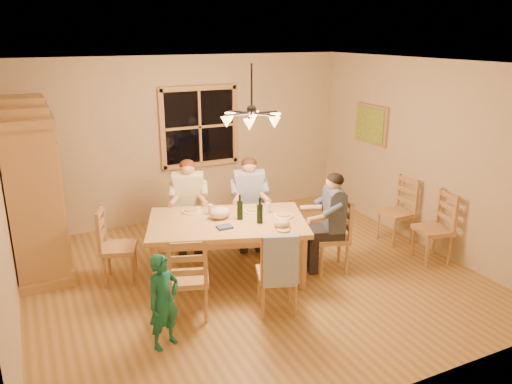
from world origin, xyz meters
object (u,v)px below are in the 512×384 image
chair_spare_back (395,222)px  adult_woman (188,193)px  chair_end_left (120,259)px  wine_bottle_b (260,211)px  chair_far_right (249,226)px  armoire (34,194)px  adult_plaid_man (249,191)px  chair_far_left (190,228)px  chair_near_left (189,291)px  chandelier (252,118)px  wine_bottle_a (240,207)px  adult_slate_man (333,210)px  child (164,301)px  dining_table (227,227)px  chair_near_right (277,286)px  chair_spare_front (431,240)px  chair_end_right (331,248)px

chair_spare_back → adult_woman: bearing=67.6°
chair_end_left → wine_bottle_b: 1.88m
chair_far_right → chair_end_left: 1.99m
armoire → adult_plaid_man: size_ratio=2.63×
chair_far_left → chair_near_left: (-0.59, -1.77, 0.00)m
chandelier → chair_spare_back: chandelier is taller
adult_woman → wine_bottle_a: 1.13m
chair_far_left → adult_slate_man: bearing=153.4°
adult_woman → adult_plaid_man: bearing=180.0°
chair_end_left → child: 1.62m
chandelier → chair_far_right: chandelier is taller
armoire → chair_end_left: bearing=-41.9°
armoire → chair_near_left: 2.51m
chair_far_right → wine_bottle_b: 1.24m
dining_table → chair_end_left: chair_end_left is taller
armoire → adult_slate_man: armoire is taller
chair_near_right → chair_spare_front: bearing=23.8°
wine_bottle_a → chair_spare_front: bearing=-17.0°
dining_table → chair_end_left: 1.42m
adult_plaid_man → wine_bottle_b: bearing=90.9°
chandelier → armoire: 2.99m
chair_far_left → chair_spare_back: same height
wine_bottle_a → chair_spare_back: bearing=-0.7°
chair_far_right → adult_woman: (-0.83, 0.28, 0.54)m
armoire → adult_woman: size_ratio=2.63×
chair_far_left → chair_end_right: bearing=153.4°
wine_bottle_b → chair_spare_back: bearing=4.7°
chair_near_left → chair_end_left: bearing=133.3°
chair_near_right → armoire: bearing=154.6°
chair_near_right → chair_far_left: bearing=117.9°
dining_table → child: child is taller
adult_slate_man → wine_bottle_b: size_ratio=2.65×
adult_plaid_man → chair_spare_back: adult_plaid_man is taller
wine_bottle_b → dining_table: bearing=142.2°
armoire → adult_woman: (2.00, -0.18, -0.22)m
chair_near_right → chair_spare_front: (2.53, 0.23, 0.00)m
adult_slate_man → chair_spare_front: bearing=-86.4°
chair_end_right → chair_near_left: bearing=116.6°
adult_plaid_man → chair_end_right: bearing=136.6°
chair_near_left → chandelier: bearing=45.8°
chair_near_left → chair_spare_back: bearing=29.4°
chandelier → chair_spare_front: chandelier is taller
adult_plaid_man → wine_bottle_a: 0.94m
adult_woman → chair_spare_back: adult_woman is taller
chair_end_left → adult_slate_man: 2.79m
chair_end_left → chair_end_right: 2.74m
chair_far_right → armoire: bearing=9.4°
chair_near_left → child: bearing=-113.5°
chandelier → chair_spare_front: size_ratio=0.78×
adult_woman → chair_end_right: bearing=153.4°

